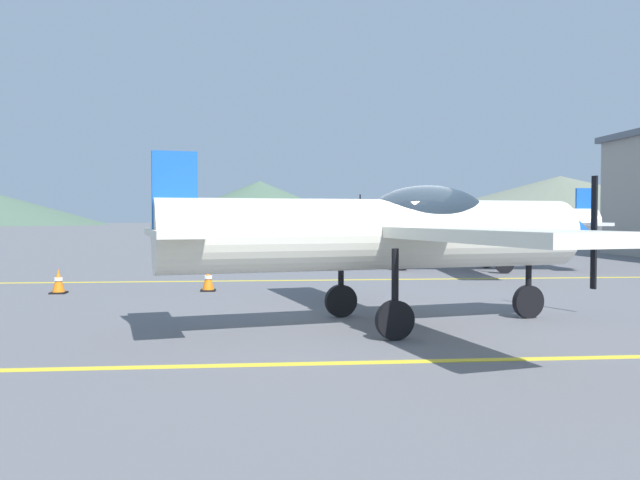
{
  "coord_description": "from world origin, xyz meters",
  "views": [
    {
      "loc": [
        -2.15,
        -11.32,
        1.82
      ],
      "look_at": [
        -0.5,
        6.0,
        1.2
      ],
      "focal_mm": 36.47,
      "sensor_mm": 36.0,
      "label": 1
    }
  ],
  "objects": [
    {
      "name": "airplane_mid",
      "position": [
        5.33,
        10.06,
        1.57
      ],
      "size": [
        8.13,
        9.34,
        2.79
      ],
      "color": "silver",
      "rests_on": "ground_plane"
    },
    {
      "name": "apron_line_far",
      "position": [
        0.0,
        7.18,
        0.01
      ],
      "size": [
        80.0,
        0.16,
        0.01
      ],
      "primitive_type": "cube",
      "color": "yellow",
      "rests_on": "ground_plane"
    },
    {
      "name": "car_sedan",
      "position": [
        -0.2,
        18.62,
        0.84
      ],
      "size": [
        4.64,
        3.61,
        1.62
      ],
      "color": "white",
      "rests_on": "ground_plane"
    },
    {
      "name": "hill_centerright",
      "position": [
        69.41,
        137.46,
        5.8
      ],
      "size": [
        86.97,
        86.97,
        11.6
      ],
      "primitive_type": "cone",
      "color": "slate",
      "rests_on": "ground_plane"
    },
    {
      "name": "ground_plane",
      "position": [
        0.0,
        0.0,
        0.0
      ],
      "size": [
        400.0,
        400.0,
        0.0
      ],
      "primitive_type": "plane",
      "color": "slate"
    },
    {
      "name": "traffic_cone_front",
      "position": [
        -3.38,
        4.72,
        0.29
      ],
      "size": [
        0.36,
        0.36,
        0.59
      ],
      "color": "black",
      "rests_on": "ground_plane"
    },
    {
      "name": "apron_line_near",
      "position": [
        0.0,
        -3.39,
        0.01
      ],
      "size": [
        80.0,
        0.16,
        0.01
      ],
      "primitive_type": "cube",
      "color": "yellow",
      "rests_on": "ground_plane"
    },
    {
      "name": "airplane_near",
      "position": [
        0.1,
        -0.7,
        1.57
      ],
      "size": [
        8.17,
        9.3,
        2.79
      ],
      "color": "silver",
      "rests_on": "ground_plane"
    },
    {
      "name": "traffic_cone_side",
      "position": [
        -6.88,
        4.55,
        0.29
      ],
      "size": [
        0.36,
        0.36,
        0.59
      ],
      "color": "black",
      "rests_on": "ground_plane"
    },
    {
      "name": "hill_centerleft",
      "position": [
        -1.83,
        156.58,
        5.55
      ],
      "size": [
        54.54,
        54.54,
        11.1
      ],
      "primitive_type": "cone",
      "color": "#4C6651",
      "rests_on": "ground_plane"
    }
  ]
}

